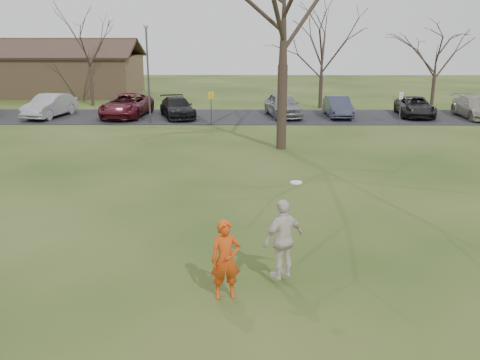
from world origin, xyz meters
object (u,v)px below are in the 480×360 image
car_2 (127,105)px  car_7 (476,107)px  car_4 (283,105)px  car_1 (50,106)px  car_3 (177,107)px  car_6 (415,107)px  building (28,73)px  catching_play (283,239)px  big_tree (284,4)px  lamp_post (148,61)px  player_defender (226,260)px  car_5 (338,107)px

car_2 → car_7: car_2 is taller
car_4 → car_1: bearing=170.9°
car_3 → car_6: car_3 is taller
building → car_4: bearing=-29.8°
car_3 → catching_play: 24.94m
car_1 → car_2: (5.25, 0.23, -0.01)m
car_1 → car_4: car_4 is taller
car_4 → car_6: size_ratio=0.98×
car_6 → big_tree: size_ratio=0.34×
car_1 → lamp_post: bearing=-4.4°
player_defender → car_5: bearing=64.7°
catching_play → lamp_post: lamp_post is taller
catching_play → car_1: bearing=120.5°
lamp_post → car_3: bearing=54.1°
player_defender → car_6: (12.27, 25.64, -0.21)m
player_defender → big_tree: bearing=71.4°
car_4 → catching_play: 24.72m
car_3 → car_4: (7.26, 0.35, 0.12)m
lamp_post → big_tree: 11.38m
player_defender → building: size_ratio=0.09×
car_6 → car_7: (3.94, -0.65, 0.05)m
player_defender → car_5: (6.86, 25.34, -0.19)m
car_5 → car_7: bearing=-3.6°
car_6 → catching_play: size_ratio=2.01×
car_5 → building: (-26.58, 13.05, 1.20)m
car_5 → catching_play: catching_play is taller
car_3 → big_tree: 13.17m
car_3 → car_4: car_4 is taller
car_1 → building: 15.00m
car_4 → lamp_post: bearing=-174.6°
car_4 → car_7: bearing=-11.6°
car_1 → building: bearing=128.7°
car_5 → big_tree: bearing=-116.1°
car_2 → big_tree: (10.03, -9.87, 6.18)m
car_2 → car_4: 10.81m
car_3 → car_7: car_7 is taller
car_2 → big_tree: 15.37m
car_4 → building: 26.28m
player_defender → big_tree: big_tree is taller
player_defender → car_3: 25.34m
catching_play → building: 43.20m
catching_play → lamp_post: bearing=107.6°
car_1 → big_tree: bearing=-20.3°
player_defender → car_4: (3.06, 25.33, -0.08)m
car_2 → car_7: (23.95, -0.27, -0.06)m
car_4 → building: building is taller
car_3 → lamp_post: (-1.51, -2.09, 3.25)m
lamp_post → car_2: bearing=130.6°
car_6 → car_1: bearing=-172.0°
car_7 → building: size_ratio=0.24×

